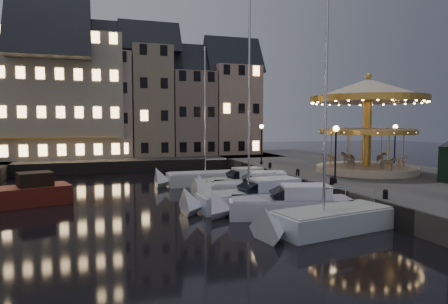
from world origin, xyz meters
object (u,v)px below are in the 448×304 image
object	(u,v)px
red_fishing_boat	(14,196)
carousel	(368,107)
streetlamp_b	(336,146)
motorboat_b	(284,206)
motorboat_c	(255,198)
bollard_d	(270,165)
bollard_b	(332,180)
motorboat_f	(208,179)
streetlamp_c	(262,138)
motorboat_e	(235,184)
motorboat_a	(325,221)
motorboat_d	(251,189)
bollard_a	(385,194)
bollard_c	(298,172)
streetlamp_d	(395,139)

from	to	relation	value
red_fishing_boat	carousel	size ratio (longest dim) A/B	0.79
streetlamp_b	motorboat_b	xyz separation A→B (m)	(-5.73, -3.30, -3.37)
motorboat_c	bollard_d	bearing A→B (deg)	60.89
bollard_b	motorboat_c	size ratio (longest dim) A/B	0.05
motorboat_f	red_fishing_boat	world-z (taller)	motorboat_f
streetlamp_c	motorboat_e	size ratio (longest dim) A/B	0.59
motorboat_a	motorboat_d	size ratio (longest dim) A/B	1.64
motorboat_b	motorboat_d	world-z (taller)	same
bollard_a	motorboat_d	xyz separation A→B (m)	(-4.65, 9.14, -0.96)
streetlamp_b	red_fishing_boat	xyz separation A→B (m)	(-21.79, 4.98, -3.32)
motorboat_c	red_fishing_boat	bearing A→B (deg)	159.90
streetlamp_b	bollard_c	distance (m)	5.14
motorboat_a	motorboat_f	world-z (taller)	motorboat_a
streetlamp_d	bollard_d	size ratio (longest dim) A/B	7.32
bollard_c	motorboat_e	bearing A→B (deg)	167.23
motorboat_b	red_fishing_boat	world-z (taller)	red_fishing_boat
streetlamp_d	bollard_a	world-z (taller)	streetlamp_d
streetlamp_c	red_fishing_boat	xyz separation A→B (m)	(-21.79, -8.52, -3.32)
motorboat_c	red_fishing_boat	size ratio (longest dim) A/B	1.61
motorboat_a	carousel	bearing A→B (deg)	45.47
streetlamp_b	motorboat_c	bearing A→B (deg)	-174.62
red_fishing_boat	motorboat_c	bearing A→B (deg)	-20.10
motorboat_f	streetlamp_c	bearing A→B (deg)	27.01
bollard_c	motorboat_a	size ratio (longest dim) A/B	0.04
bollard_d	motorboat_f	world-z (taller)	motorboat_f
motorboat_a	motorboat_b	world-z (taller)	motorboat_a
streetlamp_d	bollard_c	size ratio (longest dim) A/B	7.32
streetlamp_c	bollard_d	xyz separation A→B (m)	(-0.60, -3.50, -2.41)
bollard_c	motorboat_e	size ratio (longest dim) A/B	0.08
bollard_c	streetlamp_b	bearing A→B (deg)	-82.41
bollard_a	motorboat_c	bearing A→B (deg)	137.65
red_fishing_boat	carousel	world-z (taller)	carousel
bollard_b	motorboat_e	xyz separation A→B (m)	(-5.06, 6.15, -0.96)
motorboat_c	motorboat_e	size ratio (longest dim) A/B	1.78
bollard_c	bollard_d	world-z (taller)	same
bollard_b	carousel	xyz separation A→B (m)	(6.88, 5.21, 5.39)
bollard_a	motorboat_d	size ratio (longest dim) A/B	0.07
bollard_b	bollard_c	bearing A→B (deg)	90.00
bollard_b	motorboat_b	size ratio (longest dim) A/B	0.07
streetlamp_d	bollard_a	distance (m)	17.79
bollard_a	motorboat_d	world-z (taller)	motorboat_d
motorboat_d	motorboat_e	distance (m)	2.54
motorboat_b	red_fishing_boat	distance (m)	18.06
bollard_d	motorboat_d	world-z (taller)	motorboat_d
streetlamp_b	motorboat_c	distance (m)	7.34
streetlamp_c	motorboat_f	distance (m)	8.32
motorboat_e	red_fishing_boat	bearing A→B (deg)	-177.63
bollard_b	motorboat_b	world-z (taller)	motorboat_b
bollard_a	red_fishing_boat	size ratio (longest dim) A/B	0.07
streetlamp_b	motorboat_d	world-z (taller)	streetlamp_b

